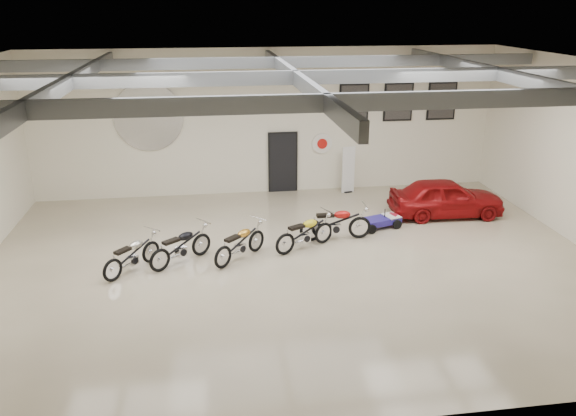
{
  "coord_description": "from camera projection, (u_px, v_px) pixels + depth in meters",
  "views": [
    {
      "loc": [
        -2.05,
        -13.03,
        6.38
      ],
      "look_at": [
        0.0,
        1.2,
        1.1
      ],
      "focal_mm": 35.0,
      "sensor_mm": 36.0,
      "label": 1
    }
  ],
  "objects": [
    {
      "name": "logo_plaque",
      "position": [
        148.0,
        117.0,
        18.61
      ],
      "size": [
        2.3,
        0.06,
        1.16
      ],
      "primitive_type": null,
      "color": "silver",
      "rests_on": "back_wall"
    },
    {
      "name": "poster_mid",
      "position": [
        398.0,
        102.0,
        19.67
      ],
      "size": [
        1.05,
        0.08,
        1.35
      ],
      "primitive_type": null,
      "color": "black",
      "rests_on": "back_wall"
    },
    {
      "name": "motorcycle_black",
      "position": [
        181.0,
        246.0,
        14.45
      ],
      "size": [
        1.83,
        1.64,
        0.98
      ],
      "primitive_type": null,
      "rotation": [
        0.0,
        0.0,
        0.68
      ],
      "color": "silver",
      "rests_on": "floor"
    },
    {
      "name": "back_wall",
      "position": [
        268.0,
        122.0,
        19.3
      ],
      "size": [
        16.0,
        0.02,
        5.0
      ],
      "primitive_type": "cube",
      "color": "silver",
      "rests_on": "floor"
    },
    {
      "name": "motorcycle_silver",
      "position": [
        132.0,
        254.0,
        14.0
      ],
      "size": [
        1.6,
        1.72,
        0.93
      ],
      "primitive_type": null,
      "rotation": [
        0.0,
        0.0,
        0.85
      ],
      "color": "silver",
      "rests_on": "floor"
    },
    {
      "name": "poster_right",
      "position": [
        442.0,
        101.0,
        19.89
      ],
      "size": [
        1.05,
        0.08,
        1.35
      ],
      "primitive_type": null,
      "color": "black",
      "rests_on": "back_wall"
    },
    {
      "name": "ceiling",
      "position": [
        295.0,
        66.0,
        12.86
      ],
      "size": [
        16.0,
        12.0,
        0.01
      ],
      "primitive_type": "cube",
      "color": "slate",
      "rests_on": "back_wall"
    },
    {
      "name": "vintage_car",
      "position": [
        446.0,
        197.0,
        17.66
      ],
      "size": [
        1.58,
        3.61,
        1.21
      ],
      "primitive_type": "imported",
      "rotation": [
        0.0,
        0.0,
        1.53
      ],
      "color": "maroon",
      "rests_on": "floor"
    },
    {
      "name": "motorcycle_gold",
      "position": [
        240.0,
        242.0,
        14.66
      ],
      "size": [
        1.73,
        1.7,
        0.96
      ],
      "primitive_type": null,
      "rotation": [
        0.0,
        0.0,
        0.77
      ],
      "color": "silver",
      "rests_on": "floor"
    },
    {
      "name": "banner_stand",
      "position": [
        348.0,
        169.0,
        19.77
      ],
      "size": [
        0.5,
        0.29,
        1.73
      ],
      "primitive_type": null,
      "rotation": [
        0.0,
        0.0,
        0.22
      ],
      "color": "white",
      "rests_on": "floor"
    },
    {
      "name": "floor",
      "position": [
        295.0,
        263.0,
        14.59
      ],
      "size": [
        16.0,
        12.0,
        0.01
      ],
      "primitive_type": "cube",
      "color": "#BCAC90",
      "rests_on": "ground"
    },
    {
      "name": "ceiling_beams",
      "position": [
        295.0,
        78.0,
        12.95
      ],
      "size": [
        15.8,
        11.8,
        0.32
      ],
      "primitive_type": null,
      "color": "slate",
      "rests_on": "ceiling"
    },
    {
      "name": "door",
      "position": [
        283.0,
        163.0,
        19.82
      ],
      "size": [
        0.92,
        0.08,
        2.1
      ],
      "primitive_type": "cube",
      "color": "black",
      "rests_on": "back_wall"
    },
    {
      "name": "motorcycle_yellow",
      "position": [
        305.0,
        232.0,
        15.29
      ],
      "size": [
        1.95,
        1.39,
        0.98
      ],
      "primitive_type": null,
      "rotation": [
        0.0,
        0.0,
        0.48
      ],
      "color": "silver",
      "rests_on": "floor"
    },
    {
      "name": "oil_sign",
      "position": [
        322.0,
        144.0,
        19.78
      ],
      "size": [
        0.72,
        0.1,
        0.72
      ],
      "primitive_type": null,
      "color": "white",
      "rests_on": "back_wall"
    },
    {
      "name": "motorcycle_red",
      "position": [
        336.0,
        222.0,
        15.88
      ],
      "size": [
        2.03,
        0.64,
        1.05
      ],
      "primitive_type": null,
      "rotation": [
        0.0,
        0.0,
        0.01
      ],
      "color": "silver",
      "rests_on": "floor"
    },
    {
      "name": "poster_left",
      "position": [
        354.0,
        103.0,
        19.46
      ],
      "size": [
        1.05,
        0.08,
        1.35
      ],
      "primitive_type": null,
      "color": "black",
      "rests_on": "back_wall"
    },
    {
      "name": "go_kart",
      "position": [
        383.0,
        218.0,
        16.86
      ],
      "size": [
        1.73,
        1.15,
        0.58
      ],
      "primitive_type": null,
      "rotation": [
        0.0,
        0.0,
        0.3
      ],
      "color": "navy",
      "rests_on": "floor"
    }
  ]
}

